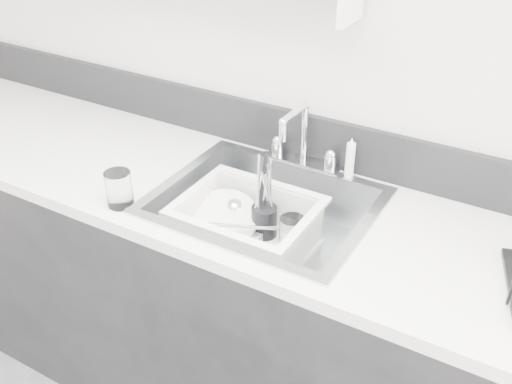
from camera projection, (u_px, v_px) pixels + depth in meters
The scene contains 12 objects.
counter_run at pixel (263, 316), 2.01m from camera, with size 3.20×0.62×0.92m.
backsplash at pixel (310, 138), 1.94m from camera, with size 3.20×0.02×0.16m, color black.
sink at pixel (264, 226), 1.81m from camera, with size 0.64×0.52×0.20m, color silver, non-canonical shape.
faucet at pixel (302, 150), 1.92m from camera, with size 0.26×0.18×0.23m.
side_sprayer at pixel (350, 158), 1.85m from camera, with size 0.03×0.03×0.14m, color white.
wash_tub at pixel (247, 226), 1.82m from camera, with size 0.40×0.33×0.16m, color white, non-canonical shape.
plate_stack at pixel (226, 227), 1.87m from camera, with size 0.27×0.26×0.10m.
utensil_cup at pixel (264, 219), 1.86m from camera, with size 0.08×0.08×0.27m.
ladle at pixel (239, 226), 1.86m from camera, with size 0.28×0.10×0.08m, color silver, non-canonical shape.
tumbler_in_tub at pixel (292, 234), 1.80m from camera, with size 0.08×0.08×0.11m, color white.
tumbler_counter at pixel (119, 189), 1.72m from camera, with size 0.08×0.08×0.11m, color white.
bowl_small at pixel (269, 260), 1.75m from camera, with size 0.11×0.11×0.04m, color white.
Camera 1 is at (0.73, -0.11, 1.88)m, focal length 42.00 mm.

